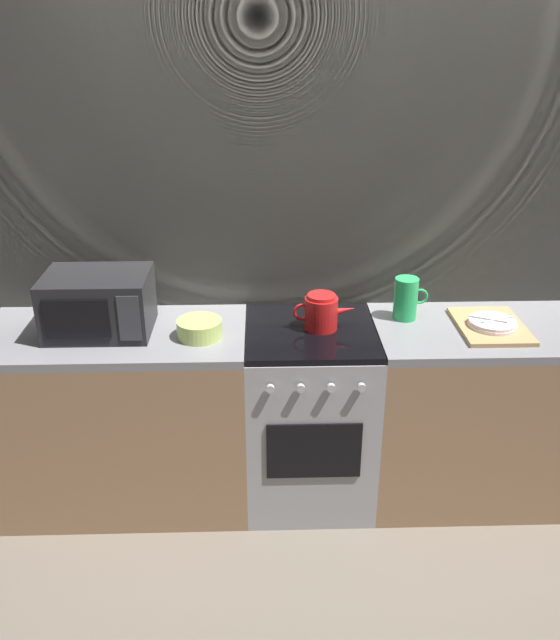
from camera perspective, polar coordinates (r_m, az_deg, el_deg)
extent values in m
plane|color=#6B6054|center=(3.50, 2.38, -14.24)|extent=(8.00, 8.00, 0.00)
cube|color=#B2AD9E|center=(3.21, 2.36, 6.51)|extent=(3.60, 0.05, 2.40)
cube|color=silver|center=(3.19, 2.39, 6.39)|extent=(3.58, 0.01, 2.39)
cube|color=#997251|center=(3.31, -13.37, -8.37)|extent=(1.20, 0.60, 0.86)
cube|color=gray|center=(3.10, -14.17, -1.35)|extent=(1.20, 0.60, 0.04)
cube|color=#9E9EA3|center=(3.25, 2.52, -8.25)|extent=(0.60, 0.60, 0.87)
cube|color=black|center=(3.03, 2.67, -1.08)|extent=(0.59, 0.59, 0.03)
cube|color=black|center=(2.99, 2.94, -11.18)|extent=(0.42, 0.01, 0.28)
cylinder|color=#B7B7BC|center=(2.79, -0.85, -5.92)|extent=(0.04, 0.02, 0.04)
cylinder|color=#B7B7BC|center=(2.79, 1.79, -5.87)|extent=(0.04, 0.02, 0.04)
cylinder|color=#B7B7BC|center=(2.80, 4.41, -5.82)|extent=(0.04, 0.02, 0.04)
cylinder|color=#B7B7BC|center=(2.82, 7.00, -5.75)|extent=(0.04, 0.02, 0.04)
cube|color=#997251|center=(3.43, 17.81, -7.69)|extent=(1.20, 0.60, 0.86)
cube|color=gray|center=(3.23, 18.83, -0.90)|extent=(1.20, 0.60, 0.04)
cube|color=black|center=(3.06, -15.30, 1.41)|extent=(0.46, 0.34, 0.27)
cube|color=black|center=(2.92, -17.07, 0.05)|extent=(0.28, 0.01, 0.17)
cube|color=#333338|center=(2.87, -12.82, 0.11)|extent=(0.09, 0.01, 0.21)
cylinder|color=red|center=(3.01, 3.55, 0.58)|extent=(0.15, 0.15, 0.15)
cylinder|color=red|center=(2.97, 3.59, 2.04)|extent=(0.13, 0.13, 0.02)
cone|color=red|center=(3.01, 5.64, 0.86)|extent=(0.10, 0.04, 0.05)
torus|color=red|center=(3.00, 1.93, 0.69)|extent=(0.08, 0.01, 0.08)
cylinder|color=#B7D166|center=(2.96, -6.93, -0.73)|extent=(0.20, 0.20, 0.08)
cylinder|color=green|center=(3.15, 10.73, 1.82)|extent=(0.11, 0.11, 0.20)
torus|color=green|center=(3.16, 11.93, 2.00)|extent=(0.08, 0.01, 0.08)
cube|color=tan|center=(3.18, 17.61, -0.49)|extent=(0.30, 0.40, 0.02)
cylinder|color=silver|center=(3.16, 17.75, -0.37)|extent=(0.22, 0.22, 0.01)
cylinder|color=silver|center=(3.15, 17.79, -0.14)|extent=(0.21, 0.21, 0.01)
cylinder|color=silver|center=(3.15, 18.16, 0.05)|extent=(0.16, 0.07, 0.01)
cube|color=silver|center=(3.15, 17.41, 0.12)|extent=(0.16, 0.09, 0.00)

